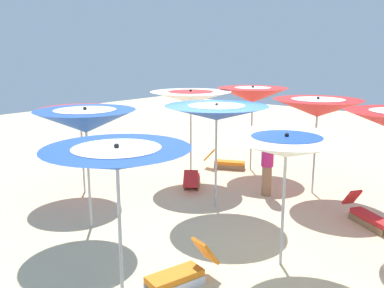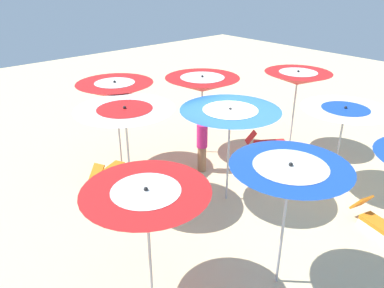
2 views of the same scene
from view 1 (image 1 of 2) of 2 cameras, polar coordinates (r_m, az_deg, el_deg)
ground at (r=9.63m, az=3.12°, el=-9.05°), size 35.93×35.93×0.04m
beach_umbrella_1 at (r=10.68m, az=16.64°, el=4.75°), size 2.15×2.15×2.44m
beach_umbrella_2 at (r=12.50m, az=8.21°, el=6.62°), size 2.05×2.05×2.54m
beach_umbrella_3 at (r=6.82m, az=12.64°, el=-0.35°), size 2.09×2.09×2.25m
beach_umbrella_4 at (r=9.27m, az=3.34°, el=4.26°), size 2.29×2.29×2.41m
beach_umbrella_5 at (r=11.49m, az=-0.18°, el=6.39°), size 2.21×2.21×2.50m
beach_umbrella_6 at (r=5.74m, az=-10.13°, el=-1.94°), size 2.02×2.02×2.31m
beach_umbrella_7 at (r=8.39m, az=-14.22°, el=3.08°), size 1.95×1.95×2.47m
beach_umbrella_8 at (r=10.67m, az=-14.89°, el=3.90°), size 2.03×2.03×2.21m
lounger_0 at (r=9.50m, az=22.77°, el=-8.97°), size 0.97×1.24×0.61m
lounger_1 at (r=6.69m, az=-1.58°, el=-17.03°), size 1.23×0.68×0.65m
lounger_2 at (r=11.09m, az=-0.02°, el=-4.86°), size 1.27×1.05×0.57m
lounger_3 at (r=12.88m, az=4.66°, el=-2.46°), size 0.81×1.26×0.60m
beachgoer_0 at (r=10.48m, az=10.17°, el=-2.53°), size 0.30×0.30×1.60m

